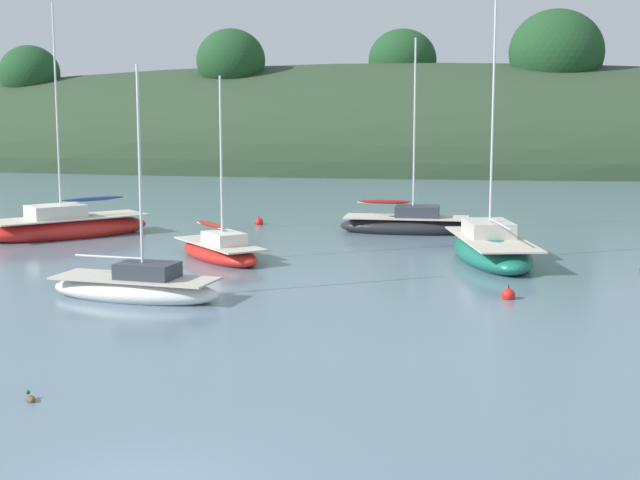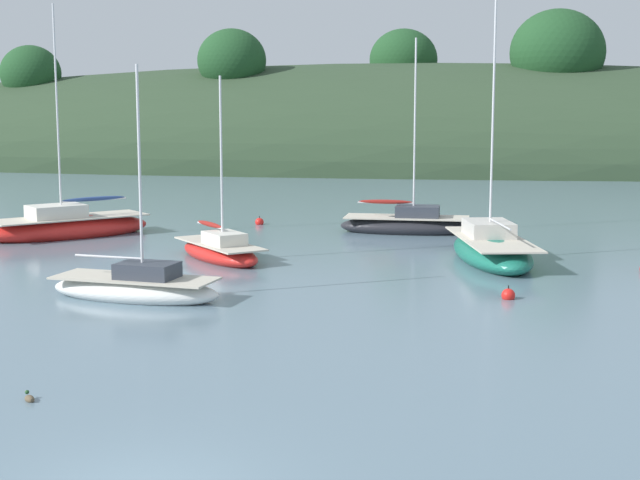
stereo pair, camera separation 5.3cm
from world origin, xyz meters
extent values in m
ellipsoid|color=#2D422B|center=(0.00, 80.02, 0.00)|extent=(150.00, 36.00, 19.90)
ellipsoid|color=#1E4723|center=(13.60, 75.53, 10.66)|extent=(8.60, 7.81, 7.81)
ellipsoid|color=#1E4723|center=(-37.15, 74.95, 8.99)|extent=(6.01, 5.46, 5.46)
ellipsoid|color=#1E4723|center=(-0.75, 80.96, 10.30)|extent=(6.74, 6.12, 6.12)
ellipsoid|color=#1E4723|center=(-16.29, 73.12, 10.02)|extent=(6.46, 5.88, 5.88)
ellipsoid|color=red|center=(-12.91, 27.37, 0.34)|extent=(7.31, 7.26, 1.23)
cube|color=beige|center=(-12.91, 27.37, 0.89)|extent=(6.72, 6.68, 0.06)
cube|color=silver|center=(-13.34, 26.94, 1.21)|extent=(2.94, 2.94, 0.63)
cylinder|color=silver|center=(-13.18, 27.10, 5.75)|extent=(0.09, 0.09, 9.71)
cylinder|color=silver|center=(-12.03, 28.24, 1.64)|extent=(2.35, 2.32, 0.07)
ellipsoid|color=#2D4784|center=(-12.03, 28.24, 1.69)|extent=(2.35, 2.32, 0.20)
ellipsoid|color=white|center=(-5.16, 14.47, 0.25)|extent=(6.00, 2.84, 0.92)
cube|color=beige|center=(-5.16, 14.47, 0.67)|extent=(5.52, 2.61, 0.06)
cube|color=#333842|center=(-4.70, 14.40, 0.93)|extent=(2.02, 1.55, 0.52)
cylinder|color=silver|center=(-4.88, 14.43, 4.03)|extent=(0.09, 0.09, 6.72)
cylinder|color=silver|center=(-6.07, 14.62, 1.31)|extent=(2.40, 0.45, 0.07)
ellipsoid|color=#232328|center=(2.57, 31.00, 0.28)|extent=(6.47, 2.32, 1.03)
cube|color=beige|center=(2.57, 31.00, 0.75)|extent=(5.96, 2.14, 0.06)
cube|color=#333842|center=(3.08, 30.99, 1.03)|extent=(2.09, 1.46, 0.56)
cylinder|color=silver|center=(2.89, 30.99, 4.97)|extent=(0.09, 0.09, 8.44)
cylinder|color=silver|center=(1.54, 31.02, 1.43)|extent=(2.70, 0.13, 0.07)
ellipsoid|color=maroon|center=(1.54, 31.02, 1.48)|extent=(2.60, 0.26, 0.20)
ellipsoid|color=#196B56|center=(6.35, 23.34, 0.34)|extent=(4.08, 8.05, 1.23)
cube|color=beige|center=(6.35, 23.34, 0.89)|extent=(3.76, 7.41, 0.06)
cube|color=beige|center=(6.22, 23.94, 1.21)|extent=(2.15, 2.75, 0.63)
cylinder|color=silver|center=(6.27, 23.72, 5.70)|extent=(0.09, 0.09, 9.61)
cylinder|color=silver|center=(6.59, 22.14, 1.64)|extent=(0.71, 3.18, 0.07)
ellipsoid|color=red|center=(-4.38, 22.18, 0.24)|extent=(4.99, 5.41, 0.88)
cube|color=beige|center=(-4.38, 22.18, 0.64)|extent=(4.59, 4.98, 0.06)
cube|color=silver|center=(-4.09, 21.85, 0.89)|extent=(2.07, 2.13, 0.51)
cylinder|color=silver|center=(-4.20, 21.97, 3.94)|extent=(0.09, 0.09, 6.60)
cylinder|color=silver|center=(-4.95, 22.86, 1.27)|extent=(1.55, 1.81, 0.07)
ellipsoid|color=maroon|center=(-4.95, 22.86, 1.32)|extent=(1.59, 1.82, 0.20)
sphere|color=red|center=(6.66, 16.19, 0.12)|extent=(0.44, 0.44, 0.44)
cylinder|color=black|center=(6.66, 16.19, 0.39)|extent=(0.04, 0.04, 0.10)
sphere|color=red|center=(-5.07, 32.90, 0.12)|extent=(0.44, 0.44, 0.44)
cylinder|color=black|center=(-5.07, 32.90, 0.39)|extent=(0.04, 0.04, 0.10)
ellipsoid|color=brown|center=(-3.84, 4.21, 0.04)|extent=(0.37, 0.37, 0.16)
sphere|color=#1E4723|center=(-3.94, 4.32, 0.16)|extent=(0.09, 0.09, 0.09)
cone|color=gold|center=(-3.98, 4.36, 0.15)|extent=(0.06, 0.06, 0.04)
cone|color=brown|center=(-3.73, 4.10, 0.08)|extent=(0.10, 0.10, 0.08)
camera|label=1|loc=(4.99, -13.71, 6.26)|focal=52.62mm
camera|label=2|loc=(5.04, -13.71, 6.26)|focal=52.62mm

